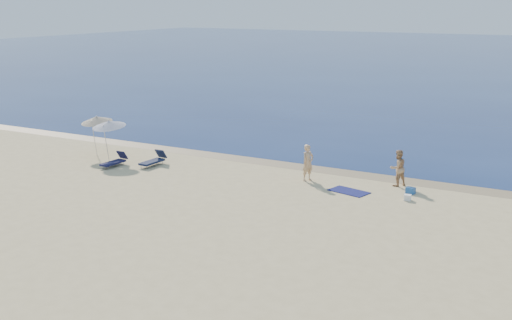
{
  "coord_description": "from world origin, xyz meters",
  "views": [
    {
      "loc": [
        15.34,
        -13.15,
        9.26
      ],
      "look_at": [
        -0.67,
        16.0,
        1.0
      ],
      "focal_mm": 45.0,
      "sensor_mm": 36.0,
      "label": 1
    }
  ],
  "objects_px": {
    "person_left": "(308,163)",
    "blue_cooler": "(411,190)",
    "person_right": "(398,168)",
    "umbrella_near": "(109,124)"
  },
  "relations": [
    {
      "from": "blue_cooler",
      "to": "umbrella_near",
      "type": "height_order",
      "value": "umbrella_near"
    },
    {
      "from": "person_left",
      "to": "blue_cooler",
      "type": "height_order",
      "value": "person_left"
    },
    {
      "from": "person_left",
      "to": "person_right",
      "type": "xyz_separation_m",
      "value": [
        4.45,
        1.34,
        -0.03
      ]
    },
    {
      "from": "umbrella_near",
      "to": "person_left",
      "type": "bearing_deg",
      "value": 11.24
    },
    {
      "from": "person_right",
      "to": "umbrella_near",
      "type": "relative_size",
      "value": 0.73
    },
    {
      "from": "person_left",
      "to": "person_right",
      "type": "distance_m",
      "value": 4.65
    },
    {
      "from": "person_left",
      "to": "umbrella_near",
      "type": "height_order",
      "value": "umbrella_near"
    },
    {
      "from": "person_left",
      "to": "blue_cooler",
      "type": "bearing_deg",
      "value": -63.17
    },
    {
      "from": "person_right",
      "to": "umbrella_near",
      "type": "xyz_separation_m",
      "value": [
        -16.61,
        -2.94,
        1.28
      ]
    },
    {
      "from": "umbrella_near",
      "to": "blue_cooler",
      "type": "bearing_deg",
      "value": 9.95
    }
  ]
}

